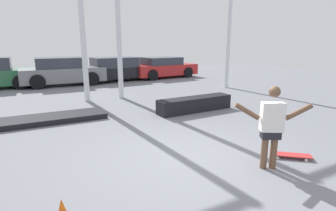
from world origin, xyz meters
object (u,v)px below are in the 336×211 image
at_px(skateboard, 291,155).
at_px(parked_car_grey, 63,72).
at_px(parked_car_black, 117,69).
at_px(skateboarder, 272,124).
at_px(parked_car_red, 163,68).
at_px(manual_pad, 55,118).
at_px(grind_box, 195,104).

bearing_deg(skateboard, parked_car_grey, 143.12).
relative_size(parked_car_grey, parked_car_black, 0.89).
xyz_separation_m(skateboarder, parked_car_red, (4.02, 12.14, -0.19)).
bearing_deg(manual_pad, parked_car_grey, 81.42).
bearing_deg(manual_pad, parked_car_red, 45.17).
distance_m(manual_pad, parked_car_black, 8.25).
xyz_separation_m(parked_car_black, parked_car_red, (3.08, 0.03, -0.03)).
xyz_separation_m(skateboard, parked_car_black, (0.21, 12.03, 0.60)).
distance_m(skateboarder, grind_box, 4.19).
relative_size(parked_car_grey, parked_car_red, 0.96).
distance_m(skateboarder, parked_car_black, 12.15).
relative_size(manual_pad, parked_car_red, 0.65).
bearing_deg(parked_car_grey, skateboard, -75.86).
xyz_separation_m(skateboard, parked_car_red, (3.30, 12.06, 0.57)).
bearing_deg(manual_pad, skateboard, -51.67).
bearing_deg(parked_car_grey, parked_car_red, 3.69).
height_order(skateboarder, manual_pad, skateboarder).
bearing_deg(skateboard, parked_car_black, 128.62).
bearing_deg(grind_box, parked_car_black, 91.01).
bearing_deg(manual_pad, skateboarder, -57.78).
bearing_deg(parked_car_grey, grind_box, -67.27).
bearing_deg(manual_pad, grind_box, -12.68).
xyz_separation_m(parked_car_grey, parked_car_black, (3.03, 0.30, -0.04)).
relative_size(skateboard, parked_car_black, 0.15).
bearing_deg(parked_car_grey, parked_car_black, 6.27).
height_order(skateboarder, grind_box, skateboarder).
height_order(manual_pad, parked_car_red, parked_car_red).
bearing_deg(skateboard, grind_box, 124.47).
height_order(grind_box, parked_car_black, parked_car_black).
bearing_deg(parked_car_grey, manual_pad, -97.93).
distance_m(skateboard, parked_car_black, 12.05).
distance_m(skateboard, parked_car_grey, 12.08).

